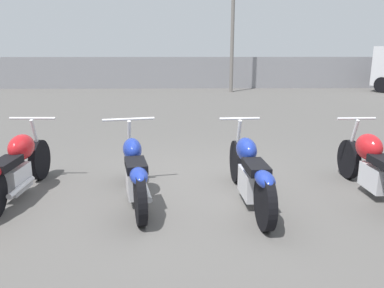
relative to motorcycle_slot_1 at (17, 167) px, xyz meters
name	(u,v)px	position (x,y,z in m)	size (l,w,h in m)	color
ground_plane	(192,191)	(2.30, 0.18, -0.42)	(60.00, 60.00, 0.00)	#514F4C
fence_back	(186,73)	(2.30, 14.30, 0.35)	(40.00, 0.04, 1.55)	gray
motorcycle_slot_1	(17,167)	(0.00, 0.00, 0.00)	(0.65, 2.01, 0.97)	black
motorcycle_slot_2	(135,172)	(1.56, -0.18, -0.02)	(0.77, 1.99, 0.98)	black
motorcycle_slot_3	(250,172)	(3.01, -0.26, -0.01)	(0.57, 2.14, 0.98)	black
motorcycle_slot_4	(375,166)	(4.70, -0.04, -0.01)	(0.56, 1.97, 0.95)	black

